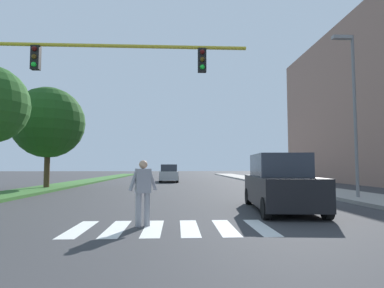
% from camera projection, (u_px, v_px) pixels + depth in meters
% --- Properties ---
extents(ground_plane, '(140.00, 140.00, 0.00)m').
position_uv_depth(ground_plane, '(175.00, 183.00, 28.93)').
color(ground_plane, '#38383A').
extents(crosswalk, '(4.95, 2.20, 0.01)m').
position_uv_depth(crosswalk, '(171.00, 228.00, 7.81)').
color(crosswalk, silver).
rests_on(crosswalk, ground_plane).
extents(median_strip, '(2.53, 64.00, 0.15)m').
position_uv_depth(median_strip, '(74.00, 184.00, 26.52)').
color(median_strip, '#386B2D').
rests_on(median_strip, ground_plane).
extents(tree_far, '(4.73, 4.73, 6.68)m').
position_uv_depth(tree_far, '(48.00, 123.00, 21.12)').
color(tree_far, '#4C3823').
rests_on(tree_far, median_strip).
extents(sidewalk_right, '(3.00, 64.00, 0.15)m').
position_uv_depth(sidewalk_right, '(276.00, 183.00, 27.38)').
color(sidewalk_right, '#9E9991').
rests_on(sidewalk_right, ground_plane).
extents(traffic_light_gantry, '(10.08, 0.30, 6.00)m').
position_uv_depth(traffic_light_gantry, '(36.00, 78.00, 10.31)').
color(traffic_light_gantry, gold).
rests_on(traffic_light_gantry, median_strip).
extents(street_lamp_right, '(1.02, 0.24, 7.50)m').
position_uv_depth(street_lamp_right, '(352.00, 100.00, 14.53)').
color(street_lamp_right, slate).
rests_on(street_lamp_right, sidewalk_right).
extents(pedestrian_performer, '(0.73, 0.35, 1.69)m').
position_uv_depth(pedestrian_performer, '(143.00, 190.00, 8.11)').
color(pedestrian_performer, gray).
rests_on(pedestrian_performer, ground_plane).
extents(suv_crossing, '(2.35, 4.75, 1.97)m').
position_uv_depth(suv_crossing, '(280.00, 184.00, 11.01)').
color(suv_crossing, black).
rests_on(suv_crossing, ground_plane).
extents(sedan_midblock, '(1.88, 4.62, 1.71)m').
position_uv_depth(sedan_midblock, '(169.00, 174.00, 31.08)').
color(sedan_midblock, '#B7B7BC').
rests_on(sedan_midblock, ground_plane).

